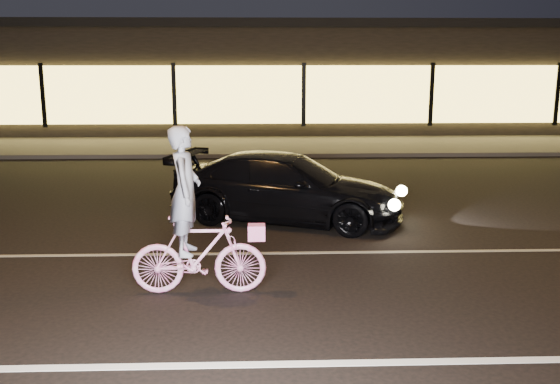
{
  "coord_description": "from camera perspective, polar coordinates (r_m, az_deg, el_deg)",
  "views": [
    {
      "loc": [
        -1.58,
        -7.1,
        2.97
      ],
      "look_at": [
        -1.32,
        0.6,
        1.27
      ],
      "focal_mm": 40.0,
      "sensor_mm": 36.0,
      "label": 1
    }
  ],
  "objects": [
    {
      "name": "lane_stripe_far",
      "position": [
        9.7,
        7.55,
        -5.47
      ],
      "size": [
        60.0,
        0.1,
        0.01
      ],
      "primitive_type": "cube",
      "color": "gray",
      "rests_on": "ground"
    },
    {
      "name": "lane_stripe_near",
      "position": [
        6.53,
        12.72,
        -14.91
      ],
      "size": [
        60.0,
        0.12,
        0.01
      ],
      "primitive_type": "cube",
      "color": "silver",
      "rests_on": "ground"
    },
    {
      "name": "sedan",
      "position": [
        11.3,
        0.61,
        0.4
      ],
      "size": [
        4.54,
        2.98,
        1.22
      ],
      "rotation": [
        0.0,
        0.0,
        1.24
      ],
      "color": "black",
      "rests_on": "ground"
    },
    {
      "name": "sidewalk",
      "position": [
        20.37,
        2.51,
        4.23
      ],
      "size": [
        30.0,
        4.0,
        0.12
      ],
      "primitive_type": "cube",
      "color": "#383533",
      "rests_on": "ground"
    },
    {
      "name": "ground",
      "position": [
        7.85,
        9.96,
        -9.97
      ],
      "size": [
        90.0,
        90.0,
        0.0
      ],
      "primitive_type": "plane",
      "color": "black",
      "rests_on": "ground"
    },
    {
      "name": "cyclist",
      "position": [
        7.87,
        -7.77,
        -3.98
      ],
      "size": [
        1.7,
        0.58,
        2.14
      ],
      "rotation": [
        0.0,
        0.0,
        1.57
      ],
      "color": "#F83AAA",
      "rests_on": "ground"
    },
    {
      "name": "storefront",
      "position": [
        26.12,
        1.53,
        10.64
      ],
      "size": [
        25.4,
        8.42,
        4.2
      ],
      "color": "black",
      "rests_on": "ground"
    }
  ]
}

